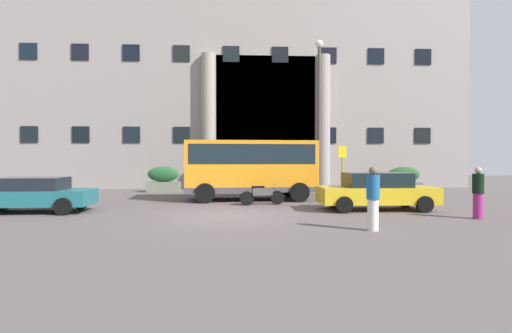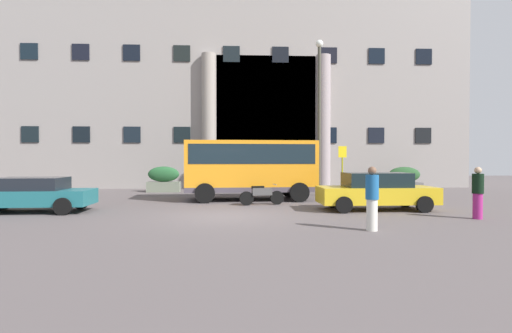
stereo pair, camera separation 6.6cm
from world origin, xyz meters
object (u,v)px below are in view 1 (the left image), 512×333
(pedestrian_man_crossing, at_px, (373,198))
(lamppost_plaza_centre, at_px, (319,106))
(hedge_planter_far_west, at_px, (163,180))
(scooter_by_planter, at_px, (261,194))
(hedge_planter_west, at_px, (266,180))
(parked_coupe_end, at_px, (32,194))
(pedestrian_woman_dark_dress, at_px, (478,193))
(white_taxi_kerbside, at_px, (376,191))
(orange_minibus, at_px, (250,165))
(hedge_planter_entrance_left, at_px, (404,179))
(motorcycle_far_end, at_px, (31,196))
(bus_stop_sign, at_px, (342,165))

(pedestrian_man_crossing, distance_m, lamppost_plaza_centre, 11.28)
(hedge_planter_far_west, height_order, scooter_by_planter, hedge_planter_far_west)
(hedge_planter_west, bearing_deg, scooter_by_planter, -96.44)
(parked_coupe_end, height_order, pedestrian_man_crossing, pedestrian_man_crossing)
(hedge_planter_far_west, bearing_deg, parked_coupe_end, -109.99)
(pedestrian_woman_dark_dress, bearing_deg, white_taxi_kerbside, -42.50)
(orange_minibus, height_order, hedge_planter_entrance_left, orange_minibus)
(motorcycle_far_end, relative_size, pedestrian_man_crossing, 1.16)
(orange_minibus, distance_m, hedge_planter_far_west, 7.06)
(hedge_planter_entrance_left, distance_m, pedestrian_woman_dark_dress, 12.19)
(orange_minibus, relative_size, hedge_planter_entrance_left, 2.98)
(hedge_planter_entrance_left, xyz_separation_m, pedestrian_woman_dark_dress, (-2.64, -11.90, 0.15))
(hedge_planter_west, xyz_separation_m, pedestrian_woman_dark_dress, (6.11, -11.35, 0.15))
(hedge_planter_west, xyz_separation_m, white_taxi_kerbside, (3.57, -8.91, 0.02))
(hedge_planter_far_west, height_order, lamppost_plaza_centre, lamppost_plaza_centre)
(hedge_planter_entrance_left, distance_m, parked_coupe_end, 20.52)
(hedge_planter_far_west, height_order, parked_coupe_end, hedge_planter_far_west)
(pedestrian_woman_dark_dress, distance_m, pedestrian_man_crossing, 4.66)
(bus_stop_sign, distance_m, pedestrian_man_crossing, 10.35)
(white_taxi_kerbside, height_order, scooter_by_planter, white_taxi_kerbside)
(scooter_by_planter, distance_m, pedestrian_man_crossing, 6.85)
(white_taxi_kerbside, relative_size, lamppost_plaza_centre, 0.53)
(hedge_planter_west, xyz_separation_m, motorcycle_far_end, (-10.25, -7.34, -0.26))
(white_taxi_kerbside, bearing_deg, lamppost_plaza_centre, 98.62)
(orange_minibus, xyz_separation_m, hedge_planter_west, (1.17, 4.80, -0.97))
(white_taxi_kerbside, height_order, pedestrian_man_crossing, pedestrian_man_crossing)
(bus_stop_sign, distance_m, hedge_planter_entrance_left, 6.26)
(hedge_planter_far_west, relative_size, motorcycle_far_end, 0.94)
(parked_coupe_end, xyz_separation_m, white_taxi_kerbside, (13.03, -0.00, 0.06))
(white_taxi_kerbside, relative_size, pedestrian_man_crossing, 2.49)
(hedge_planter_entrance_left, height_order, scooter_by_planter, hedge_planter_entrance_left)
(parked_coupe_end, distance_m, lamppost_plaza_centre, 14.19)
(bus_stop_sign, distance_m, hedge_planter_west, 5.02)
(pedestrian_woman_dark_dress, bearing_deg, scooter_by_planter, -30.82)
(orange_minibus, height_order, scooter_by_planter, orange_minibus)
(hedge_planter_far_west, height_order, motorcycle_far_end, hedge_planter_far_west)
(bus_stop_sign, xyz_separation_m, scooter_by_planter, (-4.58, -3.85, -1.19))
(scooter_by_planter, relative_size, pedestrian_man_crossing, 1.09)
(hedge_planter_far_west, distance_m, pedestrian_woman_dark_dress, 16.79)
(parked_coupe_end, bearing_deg, scooter_by_planter, 10.74)
(white_taxi_kerbside, height_order, lamppost_plaza_centre, lamppost_plaza_centre)
(white_taxi_kerbside, bearing_deg, parked_coupe_end, 179.92)
(bus_stop_sign, height_order, hedge_planter_west, bus_stop_sign)
(orange_minibus, height_order, lamppost_plaza_centre, lamppost_plaza_centre)
(orange_minibus, bearing_deg, hedge_planter_far_west, 132.81)
(scooter_by_planter, bearing_deg, hedge_planter_west, 72.65)
(motorcycle_far_end, height_order, pedestrian_woman_dark_dress, pedestrian_woman_dark_dress)
(scooter_by_planter, bearing_deg, orange_minibus, 88.69)
(bus_stop_sign, height_order, lamppost_plaza_centre, lamppost_plaza_centre)
(orange_minibus, xyz_separation_m, parked_coupe_end, (-8.29, -4.11, -1.01))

